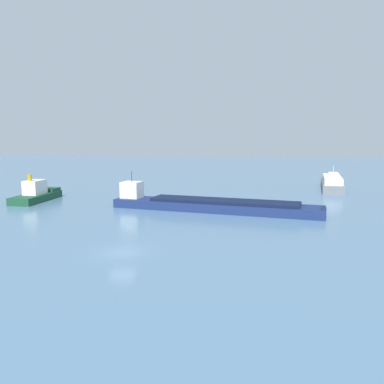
# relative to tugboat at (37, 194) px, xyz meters

# --- Properties ---
(ground_plane) EXTENTS (400.00, 400.00, 0.00)m
(ground_plane) POSITION_rel_tugboat_xyz_m (25.96, -29.54, -1.31)
(ground_plane) COLOR slate
(tugboat) EXTENTS (4.36, 12.19, 5.12)m
(tugboat) POSITION_rel_tugboat_xyz_m (0.00, 0.00, 0.00)
(tugboat) COLOR #19472D
(tugboat) RESTS_ON ground
(white_riverboat) EXTENTS (7.64, 19.92, 5.50)m
(white_riverboat) POSITION_rel_tugboat_xyz_m (58.39, 24.30, 0.10)
(white_riverboat) COLOR slate
(white_riverboat) RESTS_ON ground
(cargo_barge) EXTENTS (34.28, 11.67, 5.99)m
(cargo_barge) POSITION_rel_tugboat_xyz_m (32.97, -5.48, -0.30)
(cargo_barge) COLOR navy
(cargo_barge) RESTS_ON ground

